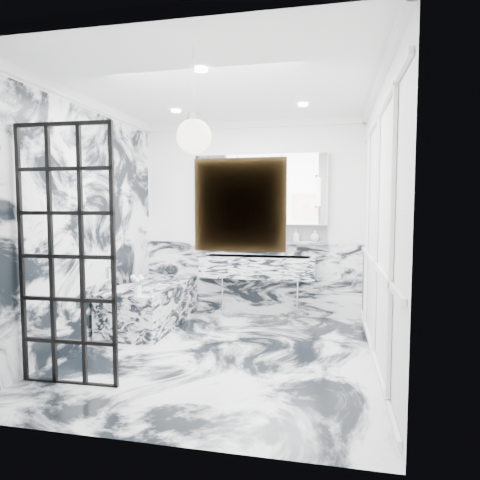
% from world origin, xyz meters
% --- Properties ---
extents(floor, '(3.60, 3.60, 0.00)m').
position_xyz_m(floor, '(0.00, 0.00, 0.00)').
color(floor, silver).
rests_on(floor, ground).
extents(ceiling, '(3.60, 3.60, 0.00)m').
position_xyz_m(ceiling, '(0.00, 0.00, 2.80)').
color(ceiling, white).
rests_on(ceiling, wall_back).
extents(wall_back, '(3.60, 0.00, 3.60)m').
position_xyz_m(wall_back, '(0.00, 1.80, 1.40)').
color(wall_back, white).
rests_on(wall_back, floor).
extents(wall_front, '(3.60, 0.00, 3.60)m').
position_xyz_m(wall_front, '(0.00, -1.80, 1.40)').
color(wall_front, white).
rests_on(wall_front, floor).
extents(wall_left, '(0.00, 3.60, 3.60)m').
position_xyz_m(wall_left, '(-1.60, 0.00, 1.40)').
color(wall_left, white).
rests_on(wall_left, floor).
extents(wall_right, '(0.00, 3.60, 3.60)m').
position_xyz_m(wall_right, '(1.60, 0.00, 1.40)').
color(wall_right, white).
rests_on(wall_right, floor).
extents(marble_clad_back, '(3.18, 0.05, 1.05)m').
position_xyz_m(marble_clad_back, '(0.00, 1.78, 0.53)').
color(marble_clad_back, silver).
rests_on(marble_clad_back, floor).
extents(marble_clad_left, '(0.02, 3.56, 2.68)m').
position_xyz_m(marble_clad_left, '(-1.59, 0.00, 1.34)').
color(marble_clad_left, silver).
rests_on(marble_clad_left, floor).
extents(panel_molding, '(0.03, 3.40, 2.30)m').
position_xyz_m(panel_molding, '(1.58, 0.00, 1.30)').
color(panel_molding, white).
rests_on(panel_molding, floor).
extents(soap_bottle_a, '(0.09, 0.09, 0.21)m').
position_xyz_m(soap_bottle_a, '(0.48, 1.71, 1.19)').
color(soap_bottle_a, '#8C5919').
rests_on(soap_bottle_a, ledge).
extents(soap_bottle_b, '(0.09, 0.09, 0.17)m').
position_xyz_m(soap_bottle_b, '(0.67, 1.71, 1.17)').
color(soap_bottle_b, '#4C4C51').
rests_on(soap_bottle_b, ledge).
extents(soap_bottle_c, '(0.16, 0.16, 0.16)m').
position_xyz_m(soap_bottle_c, '(0.93, 1.71, 1.17)').
color(soap_bottle_c, silver).
rests_on(soap_bottle_c, ledge).
extents(face_pot, '(0.14, 0.14, 0.14)m').
position_xyz_m(face_pot, '(0.08, 1.71, 1.17)').
color(face_pot, white).
rests_on(face_pot, ledge).
extents(amber_bottle, '(0.04, 0.04, 0.10)m').
position_xyz_m(amber_bottle, '(0.48, 1.71, 1.14)').
color(amber_bottle, '#8C5919').
rests_on(amber_bottle, ledge).
extents(flower_vase, '(0.09, 0.09, 0.12)m').
position_xyz_m(flower_vase, '(-1.01, 0.16, 0.61)').
color(flower_vase, silver).
rests_on(flower_vase, bathtub).
extents(crittall_door, '(0.88, 0.06, 2.27)m').
position_xyz_m(crittall_door, '(-1.10, -1.04, 1.14)').
color(crittall_door, black).
rests_on(crittall_door, floor).
extents(artwork, '(0.47, 0.05, 0.47)m').
position_xyz_m(artwork, '(0.60, -1.76, 1.58)').
color(artwork, '#D65E15').
rests_on(artwork, wall_front).
extents(pendant_light, '(0.26, 0.26, 0.26)m').
position_xyz_m(pendant_light, '(0.13, -1.22, 2.09)').
color(pendant_light, white).
rests_on(pendant_light, ceiling).
extents(trough_sink, '(1.60, 0.45, 0.30)m').
position_xyz_m(trough_sink, '(0.15, 1.55, 0.73)').
color(trough_sink, silver).
rests_on(trough_sink, wall_back).
extents(ledge, '(1.90, 0.14, 0.04)m').
position_xyz_m(ledge, '(0.15, 1.72, 1.07)').
color(ledge, silver).
rests_on(ledge, wall_back).
extents(subway_tile, '(1.90, 0.03, 0.23)m').
position_xyz_m(subway_tile, '(0.15, 1.78, 1.21)').
color(subway_tile, white).
rests_on(subway_tile, wall_back).
extents(mirror_cabinet, '(1.90, 0.16, 1.00)m').
position_xyz_m(mirror_cabinet, '(0.15, 1.73, 1.82)').
color(mirror_cabinet, white).
rests_on(mirror_cabinet, wall_back).
extents(sconce_left, '(0.07, 0.07, 0.40)m').
position_xyz_m(sconce_left, '(-0.67, 1.63, 1.78)').
color(sconce_left, white).
rests_on(sconce_left, mirror_cabinet).
extents(sconce_right, '(0.07, 0.07, 0.40)m').
position_xyz_m(sconce_right, '(0.97, 1.63, 1.78)').
color(sconce_right, white).
rests_on(sconce_right, mirror_cabinet).
extents(bathtub, '(0.75, 1.65, 0.55)m').
position_xyz_m(bathtub, '(-1.18, 0.90, 0.28)').
color(bathtub, silver).
rests_on(bathtub, floor).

